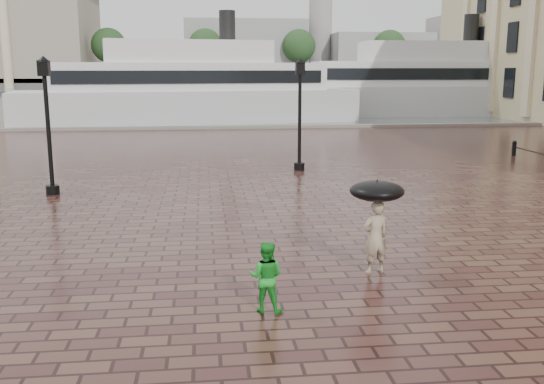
# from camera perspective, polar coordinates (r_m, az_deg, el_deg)

# --- Properties ---
(ground) EXTENTS (300.00, 300.00, 0.00)m
(ground) POSITION_cam_1_polar(r_m,az_deg,el_deg) (11.41, -1.36, -9.71)
(ground) COLOR #361A18
(ground) RESTS_ON ground
(harbour_water) EXTENTS (240.00, 240.00, 0.00)m
(harbour_water) POSITION_cam_1_polar(r_m,az_deg,el_deg) (102.69, -6.03, 9.16)
(harbour_water) COLOR #4C545C
(harbour_water) RESTS_ON ground
(quay_edge) EXTENTS (80.00, 0.60, 0.30)m
(quay_edge) POSITION_cam_1_polar(r_m,az_deg,el_deg) (42.81, -5.23, 5.94)
(quay_edge) COLOR slate
(quay_edge) RESTS_ON ground
(far_shore) EXTENTS (300.00, 60.00, 2.00)m
(far_shore) POSITION_cam_1_polar(r_m,az_deg,el_deg) (170.63, -6.27, 10.41)
(far_shore) COLOR #4C4C47
(far_shore) RESTS_ON ground
(distant_skyline) EXTENTS (102.50, 22.00, 33.00)m
(distant_skyline) POSITION_cam_1_polar(r_m,az_deg,el_deg) (168.01, 10.79, 13.15)
(distant_skyline) COLOR gray
(distant_skyline) RESTS_ON ground
(far_trees) EXTENTS (188.00, 8.00, 13.50)m
(far_trees) POSITION_cam_1_polar(r_m,az_deg,el_deg) (148.70, -6.29, 13.50)
(far_trees) COLOR #2D2119
(far_trees) RESTS_ON ground
(street_lamps) EXTENTS (15.44, 12.44, 4.40)m
(street_lamps) POSITION_cam_1_polar(r_m,az_deg,el_deg) (26.31, -15.48, 7.18)
(street_lamps) COLOR black
(street_lamps) RESTS_ON ground
(adult_pedestrian) EXTENTS (0.63, 0.49, 1.53)m
(adult_pedestrian) POSITION_cam_1_polar(r_m,az_deg,el_deg) (12.56, 9.70, -4.21)
(adult_pedestrian) COLOR tan
(adult_pedestrian) RESTS_ON ground
(child_pedestrian) EXTENTS (0.73, 0.65, 1.25)m
(child_pedestrian) POSITION_cam_1_polar(r_m,az_deg,el_deg) (10.50, -0.55, -8.00)
(child_pedestrian) COLOR green
(child_pedestrian) RESTS_ON ground
(ferry_near) EXTENTS (26.68, 10.30, 8.53)m
(ferry_near) POSITION_cam_1_polar(r_m,az_deg,el_deg) (48.09, -7.83, 9.56)
(ferry_near) COLOR silver
(ferry_near) RESTS_ON ground
(ferry_far) EXTENTS (27.34, 7.52, 8.89)m
(ferry_far) POSITION_cam_1_polar(r_m,az_deg,el_deg) (57.77, 14.91, 9.70)
(ferry_far) COLOR silver
(ferry_far) RESTS_ON ground
(umbrella) EXTENTS (1.10, 1.10, 1.10)m
(umbrella) POSITION_cam_1_polar(r_m,az_deg,el_deg) (12.34, 9.85, 0.09)
(umbrella) COLOR black
(umbrella) RESTS_ON ground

